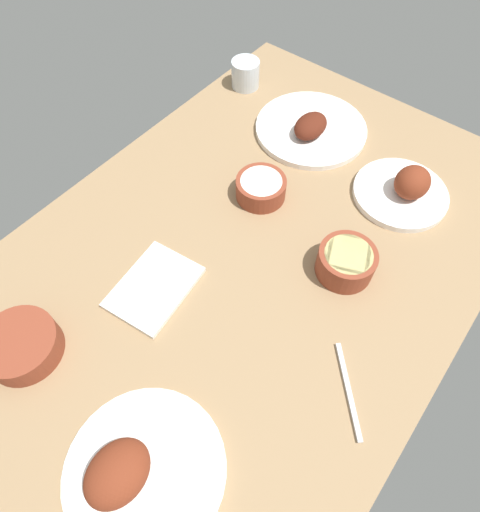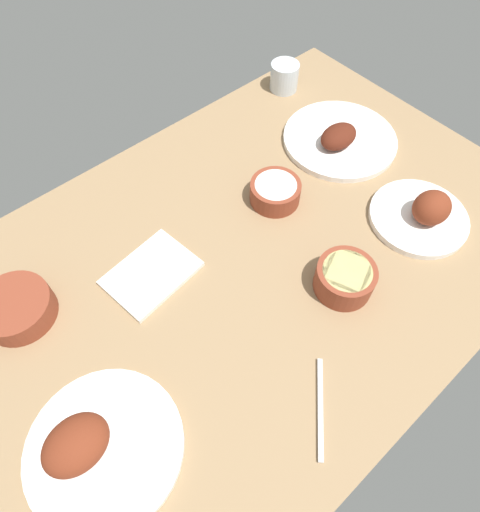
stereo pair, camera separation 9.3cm
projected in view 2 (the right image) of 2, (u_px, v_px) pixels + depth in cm
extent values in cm
cube|color=#937551|center=(240.00, 266.00, 96.63)|extent=(140.00, 90.00, 4.00)
cylinder|color=white|center=(418.00, 218.00, 100.48)|extent=(22.18, 22.18, 1.60)
ellipsoid|color=maroon|center=(432.00, 208.00, 96.72)|extent=(8.91, 7.86, 7.29)
cylinder|color=white|center=(340.00, 139.00, 114.64)|extent=(29.27, 29.27, 1.60)
ellipsoid|color=#511E11|center=(339.00, 136.00, 110.68)|extent=(10.44, 7.31, 5.10)
cylinder|color=white|center=(105.00, 448.00, 73.67)|extent=(26.52, 26.52, 1.60)
ellipsoid|color=maroon|center=(76.00, 445.00, 70.45)|extent=(11.19, 9.10, 6.39)
cylinder|color=brown|center=(275.00, 192.00, 102.40)|extent=(11.77, 11.77, 5.09)
cylinder|color=white|center=(276.00, 186.00, 100.69)|extent=(9.65, 9.65, 1.00)
cylinder|color=brown|center=(17.00, 308.00, 85.90)|extent=(14.24, 14.24, 5.16)
cylinder|color=brown|center=(12.00, 303.00, 84.16)|extent=(11.68, 11.68, 1.00)
cylinder|color=brown|center=(345.00, 279.00, 88.93)|extent=(12.04, 12.04, 6.27)
cylinder|color=#DBCC7A|center=(347.00, 272.00, 86.73)|extent=(9.88, 9.88, 1.00)
cylinder|color=silver|center=(284.00, 77.00, 124.39)|extent=(7.94, 7.94, 7.61)
cube|color=white|center=(151.00, 273.00, 92.56)|extent=(19.78, 15.57, 1.20)
cube|color=silver|center=(320.00, 408.00, 77.64)|extent=(13.41, 12.94, 0.80)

